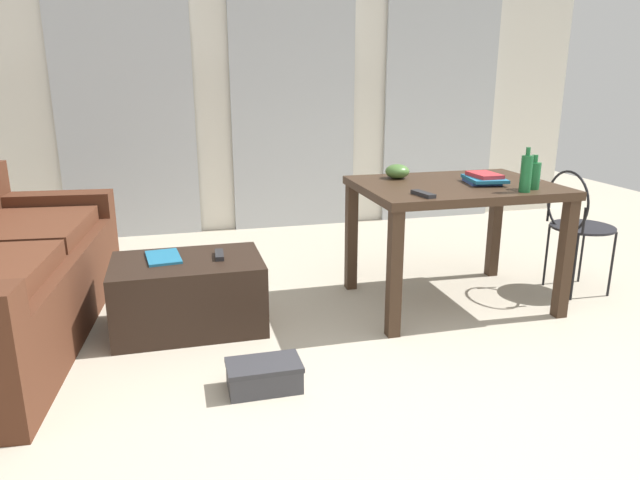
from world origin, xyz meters
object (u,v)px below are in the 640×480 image
at_px(craft_table, 454,201).
at_px(bowl, 397,171).
at_px(book_stack, 484,178).
at_px(wire_chair, 575,218).
at_px(bottle_near, 533,175).
at_px(tv_remote_primary, 219,255).
at_px(scissors, 528,181).
at_px(magazine, 163,257).
at_px(shoebox, 264,375).
at_px(bottle_far, 526,173).
at_px(coffee_table, 189,294).
at_px(tv_remote_on_table, 423,194).

bearing_deg(craft_table, bowl, 138.07).
bearing_deg(book_stack, craft_table, 165.39).
distance_m(wire_chair, bottle_near, 0.66).
relative_size(bottle_near, tv_remote_primary, 1.16).
relative_size(bottle_near, bowl, 1.29).
height_order(bottle_near, scissors, bottle_near).
relative_size(scissors, magazine, 0.44).
height_order(craft_table, bowl, bowl).
xyz_separation_m(book_stack, shoebox, (-1.49, -0.73, -0.73)).
bearing_deg(scissors, bottle_far, -126.74).
bearing_deg(tv_remote_primary, book_stack, 0.74).
xyz_separation_m(coffee_table, tv_remote_on_table, (1.27, -0.32, 0.58)).
xyz_separation_m(wire_chair, scissors, (-0.38, 0.00, 0.26)).
bearing_deg(tv_remote_on_table, wire_chair, 1.81).
distance_m(coffee_table, bottle_far, 2.02).
bearing_deg(magazine, bowl, 0.34).
relative_size(craft_table, bowl, 7.64).
bearing_deg(scissors, coffee_table, 178.47).
xyz_separation_m(wire_chair, tv_remote_primary, (-2.30, 0.07, -0.09)).
bearing_deg(tv_remote_on_table, scissors, 7.25).
height_order(coffee_table, shoebox, coffee_table).
relative_size(wire_chair, scissors, 6.71).
height_order(wire_chair, bowl, bowl).
relative_size(bottle_far, shoebox, 0.73).
distance_m(coffee_table, wire_chair, 2.50).
bearing_deg(wire_chair, scissors, 179.67).
distance_m(coffee_table, scissors, 2.18).
relative_size(bowl, shoebox, 0.45).
relative_size(bowl, tv_remote_on_table, 0.89).
relative_size(bottle_near, book_stack, 0.66).
bearing_deg(bowl, craft_table, -41.93).
height_order(craft_table, bottle_near, bottle_near).
distance_m(craft_table, bottle_near, 0.48).
height_order(craft_table, scissors, scissors).
bearing_deg(book_stack, bottle_near, -52.91).
height_order(coffee_table, bowl, bowl).
height_order(craft_table, tv_remote_primary, craft_table).
bearing_deg(book_stack, bowl, 146.48).
xyz_separation_m(bottle_near, magazine, (-2.09, 0.36, -0.44)).
bearing_deg(shoebox, tv_remote_primary, 98.49).
relative_size(coffee_table, scissors, 6.79).
bearing_deg(scissors, bottle_near, -119.21).
height_order(coffee_table, scissors, scissors).
height_order(bowl, shoebox, bowl).
distance_m(bowl, tv_remote_primary, 1.25).
bearing_deg(craft_table, bottle_far, -54.45).
distance_m(tv_remote_on_table, shoebox, 1.29).
height_order(craft_table, bottle_far, bottle_far).
relative_size(tv_remote_on_table, shoebox, 0.50).
relative_size(craft_table, magazine, 4.23).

